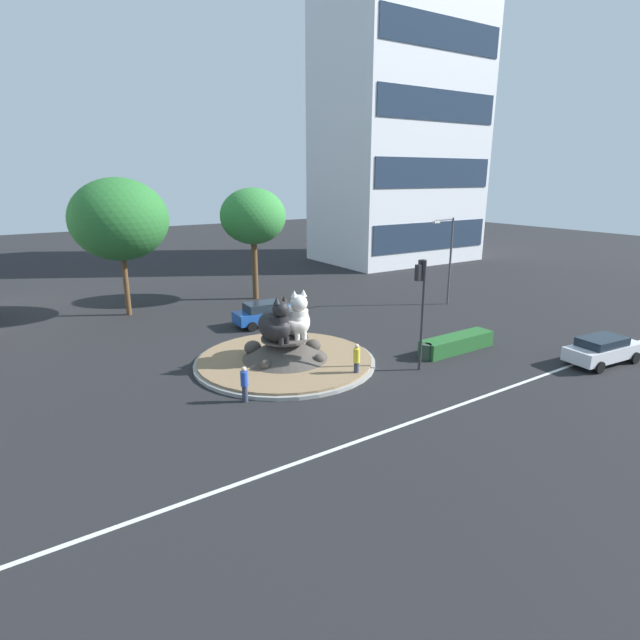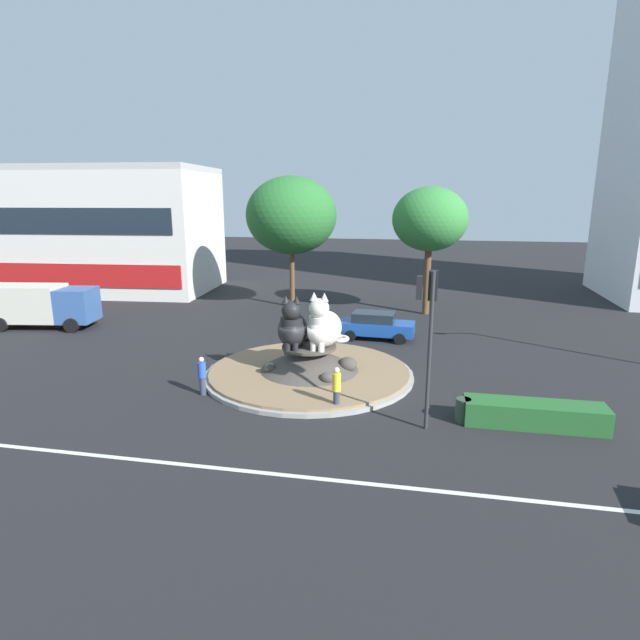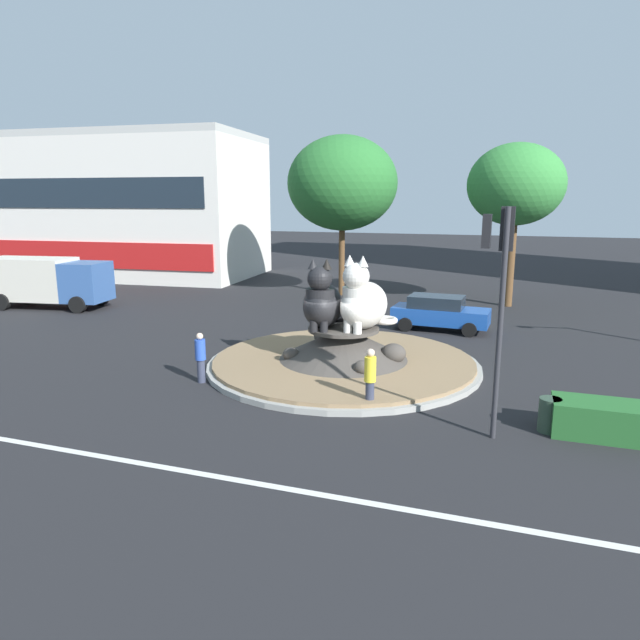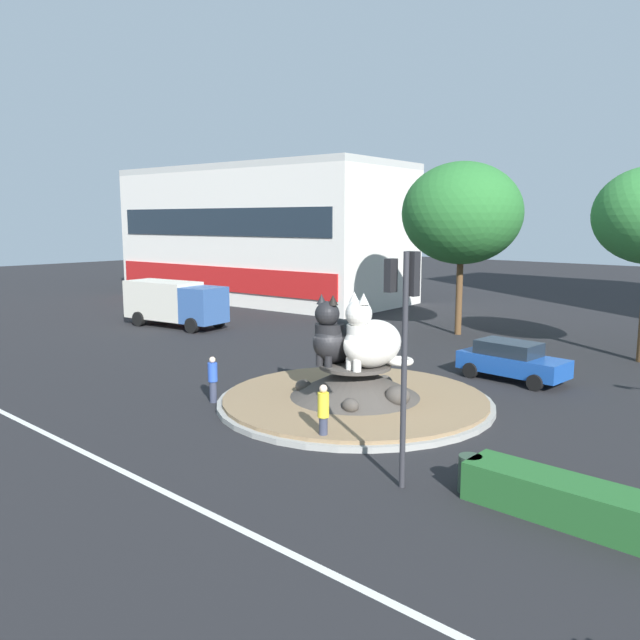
# 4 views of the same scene
# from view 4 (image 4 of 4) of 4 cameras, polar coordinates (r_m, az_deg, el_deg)

# --- Properties ---
(ground_plane) EXTENTS (160.00, 160.00, 0.00)m
(ground_plane) POSITION_cam_4_polar(r_m,az_deg,el_deg) (22.88, 3.12, -7.53)
(ground_plane) COLOR black
(lane_centreline) EXTENTS (112.00, 0.20, 0.01)m
(lane_centreline) POSITION_cam_4_polar(r_m,az_deg,el_deg) (17.34, -16.17, -13.36)
(lane_centreline) COLOR silver
(lane_centreline) RESTS_ON ground
(roundabout_island) EXTENTS (9.73, 9.73, 1.45)m
(roundabout_island) POSITION_cam_4_polar(r_m,az_deg,el_deg) (22.75, 3.16, -6.30)
(roundabout_island) COLOR gray
(roundabout_island) RESTS_ON ground
(cat_statue_black) EXTENTS (1.68, 2.62, 2.50)m
(cat_statue_black) POSITION_cam_4_polar(r_m,az_deg,el_deg) (22.54, 1.32, -1.58)
(cat_statue_black) COLOR black
(cat_statue_black) RESTS_ON roundabout_island
(cat_statue_white) EXTENTS (2.08, 2.65, 2.63)m
(cat_statue_white) POSITION_cam_4_polar(r_m,az_deg,el_deg) (21.84, 4.50, -1.81)
(cat_statue_white) COLOR silver
(cat_statue_white) RESTS_ON roundabout_island
(traffic_light_mast) EXTENTS (0.73, 0.52, 5.75)m
(traffic_light_mast) POSITION_cam_4_polar(r_m,az_deg,el_deg) (15.23, 7.59, 0.18)
(traffic_light_mast) COLOR #2D2D33
(traffic_light_mast) RESTS_ON ground
(shophouse_block) EXTENTS (24.57, 12.36, 10.71)m
(shophouse_block) POSITION_cam_4_polar(r_m,az_deg,el_deg) (53.14, -5.10, 7.68)
(shophouse_block) COLOR silver
(shophouse_block) RESTS_ON ground
(clipped_hedge_strip) EXTENTS (4.98, 1.20, 0.90)m
(clipped_hedge_strip) POSITION_cam_4_polar(r_m,az_deg,el_deg) (15.28, 22.03, -14.98)
(clipped_hedge_strip) COLOR #235B28
(clipped_hedge_strip) RESTS_ON ground
(broadleaf_tree_behind_island) EXTENTS (6.67, 6.67, 9.68)m
(broadleaf_tree_behind_island) POSITION_cam_4_polar(r_m,az_deg,el_deg) (36.83, 12.56, 9.28)
(broadleaf_tree_behind_island) COLOR brown
(broadleaf_tree_behind_island) RESTS_ON ground
(pedestrian_yellow_shirt) EXTENTS (0.33, 0.33, 1.79)m
(pedestrian_yellow_shirt) POSITION_cam_4_polar(r_m,az_deg,el_deg) (18.65, 0.30, -8.28)
(pedestrian_yellow_shirt) COLOR #33384C
(pedestrian_yellow_shirt) RESTS_ON ground
(pedestrian_blue_shirt) EXTENTS (0.34, 0.34, 1.67)m
(pedestrian_blue_shirt) POSITION_cam_4_polar(r_m,az_deg,el_deg) (23.18, -9.56, -5.16)
(pedestrian_blue_shirt) COLOR #33384C
(pedestrian_blue_shirt) RESTS_ON ground
(sedan_on_far_lane) EXTENTS (4.41, 2.13, 1.59)m
(sedan_on_far_lane) POSITION_cam_4_polar(r_m,az_deg,el_deg) (27.15, 16.75, -3.46)
(sedan_on_far_lane) COLOR #19479E
(sedan_on_far_lane) RESTS_ON ground
(delivery_box_truck) EXTENTS (7.09, 3.32, 2.75)m
(delivery_box_truck) POSITION_cam_4_polar(r_m,az_deg,el_deg) (39.93, -12.87, 1.60)
(delivery_box_truck) COLOR #335693
(delivery_box_truck) RESTS_ON ground
(litter_bin) EXTENTS (0.56, 0.56, 0.90)m
(litter_bin) POSITION_cam_4_polar(r_m,az_deg,el_deg) (16.15, 13.24, -13.23)
(litter_bin) COLOR #2D4233
(litter_bin) RESTS_ON ground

